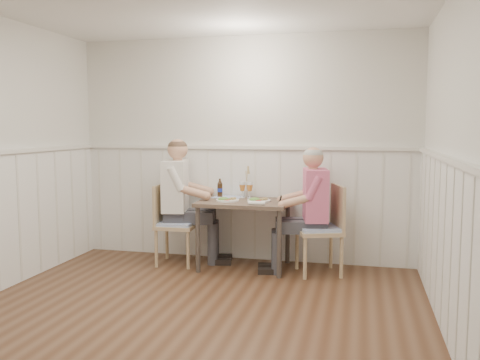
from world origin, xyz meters
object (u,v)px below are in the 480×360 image
at_px(beer_bottle, 220,189).
at_px(grass_vase, 246,182).
at_px(man_in_pink, 311,219).
at_px(diner_cream, 179,210).
at_px(chair_right, 324,226).
at_px(chair_left, 172,221).
at_px(dining_table, 244,209).

distance_m(beer_bottle, grass_vase, 0.31).
xyz_separation_m(man_in_pink, diner_cream, (-1.51, 0.06, 0.03)).
relative_size(chair_right, diner_cream, 0.65).
xyz_separation_m(chair_right, chair_left, (-1.71, -0.01, -0.02)).
bearing_deg(beer_bottle, dining_table, -32.79).
bearing_deg(dining_table, man_in_pink, -0.46).
bearing_deg(diner_cream, chair_left, -124.54).
relative_size(chair_right, beer_bottle, 4.40).
height_order(chair_right, beer_bottle, beer_bottle).
height_order(dining_table, grass_vase, grass_vase).
distance_m(dining_table, chair_right, 0.89).
relative_size(man_in_pink, beer_bottle, 6.37).
height_order(dining_table, beer_bottle, beer_bottle).
bearing_deg(grass_vase, beer_bottle, -167.62).
height_order(man_in_pink, diner_cream, diner_cream).
relative_size(dining_table, chair_right, 1.03).
relative_size(chair_left, man_in_pink, 0.66).
relative_size(diner_cream, grass_vase, 3.78).
relative_size(chair_right, grass_vase, 2.48).
distance_m(dining_table, diner_cream, 0.78).
relative_size(dining_table, diner_cream, 0.68).
bearing_deg(dining_table, diner_cream, 175.95).
bearing_deg(grass_vase, chair_left, -158.28).
bearing_deg(diner_cream, grass_vase, 17.36).
height_order(chair_right, grass_vase, grass_vase).
xyz_separation_m(chair_right, grass_vase, (-0.92, 0.30, 0.41)).
xyz_separation_m(diner_cream, beer_bottle, (0.44, 0.16, 0.24)).
relative_size(beer_bottle, grass_vase, 0.56).
relative_size(dining_table, chair_left, 1.08).
distance_m(man_in_pink, beer_bottle, 1.13).
xyz_separation_m(dining_table, grass_vase, (-0.05, 0.28, 0.27)).
bearing_deg(grass_vase, man_in_pink, -20.29).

